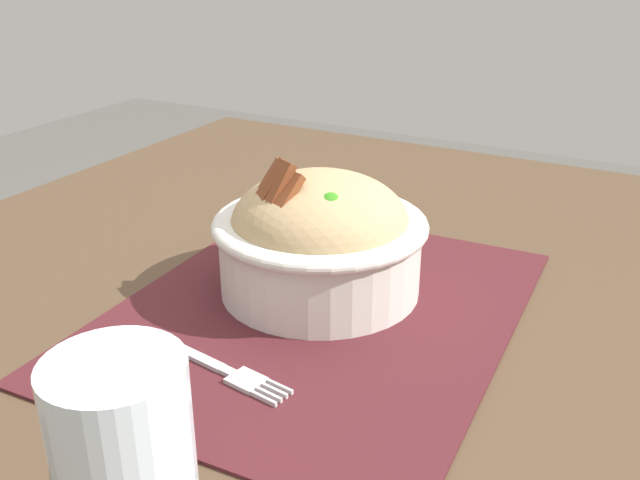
{
  "coord_description": "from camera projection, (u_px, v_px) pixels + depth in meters",
  "views": [
    {
      "loc": [
        0.51,
        0.27,
        1.02
      ],
      "look_at": [
        -0.01,
        -0.02,
        0.76
      ],
      "focal_mm": 40.23,
      "sensor_mm": 36.0,
      "label": 1
    }
  ],
  "objects": [
    {
      "name": "fork",
      "position": [
        226.0,
        371.0,
        0.54
      ],
      "size": [
        0.03,
        0.13,
        0.0
      ],
      "color": "silver",
      "rests_on": "placemat"
    },
    {
      "name": "table",
      "position": [
        328.0,
        362.0,
        0.68
      ],
      "size": [
        1.05,
        0.97,
        0.71
      ],
      "color": "#4C3826",
      "rests_on": "ground_plane"
    },
    {
      "name": "bowl",
      "position": [
        320.0,
        237.0,
        0.65
      ],
      "size": [
        0.22,
        0.22,
        0.13
      ],
      "color": "silver",
      "rests_on": "placemat"
    },
    {
      "name": "drinking_glass",
      "position": [
        127.0,
        472.0,
        0.37
      ],
      "size": [
        0.07,
        0.07,
        0.12
      ],
      "color": "silver",
      "rests_on": "table"
    },
    {
      "name": "placemat",
      "position": [
        316.0,
        311.0,
        0.63
      ],
      "size": [
        0.43,
        0.34,
        0.0
      ],
      "primitive_type": "cube",
      "rotation": [
        0.0,
        0.0,
        0.04
      ],
      "color": "#47191E",
      "rests_on": "table"
    }
  ]
}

